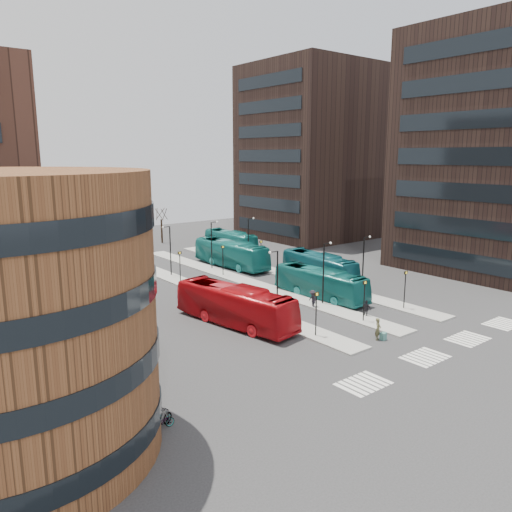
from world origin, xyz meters
TOP-DOWN VIEW (x-y plane):
  - ground at (0.00, 0.00)m, footprint 160.00×160.00m
  - island_left at (-4.00, 30.00)m, footprint 2.50×45.00m
  - island_mid at (2.00, 30.00)m, footprint 2.50×45.00m
  - island_right at (8.00, 30.00)m, footprint 2.50×45.00m
  - suitcase at (-0.58, 8.14)m, footprint 0.52×0.42m
  - red_bus at (-7.74, 18.64)m, footprint 4.89×12.85m
  - teal_bus_a at (4.19, 19.91)m, footprint 3.07×11.34m
  - teal_bus_b at (5.42, 37.64)m, footprint 3.49×12.86m
  - teal_bus_c at (9.54, 25.37)m, footprint 4.07×11.79m
  - teal_bus_d at (12.07, 47.06)m, footprint 2.74×11.14m
  - traveller at (-0.90, 8.45)m, footprint 0.78×0.65m
  - commuter_a at (-4.37, 15.13)m, footprint 1.02×0.92m
  - commuter_b at (2.94, 12.78)m, footprint 0.51×0.97m
  - commuter_c at (1.04, 17.85)m, footprint 0.94×1.29m
  - bicycle_near at (-21.00, 7.22)m, footprint 1.57×0.56m
  - bicycle_mid at (-21.00, 7.28)m, footprint 1.89×1.16m
  - bicycle_far at (-21.00, 9.03)m, footprint 1.89×0.70m
  - crosswalk_stripes at (1.75, 4.00)m, footprint 22.35×2.40m
  - tower_near at (31.98, 16.00)m, footprint 20.12×20.00m
  - tower_far at (31.98, 50.00)m, footprint 20.12×20.00m
  - sign_poles at (1.60, 23.00)m, footprint 12.45×22.12m
  - lamp_posts at (2.64, 28.00)m, footprint 14.04×20.24m
  - bare_trees at (2.67, 62.67)m, footprint 10.97×8.14m

SIDE VIEW (x-z plane):
  - ground at x=0.00m, z-range 0.00..0.00m
  - crosswalk_stripes at x=1.75m, z-range 0.00..0.01m
  - island_left at x=-4.00m, z-range 0.00..0.15m
  - island_mid at x=2.00m, z-range 0.00..0.15m
  - island_right at x=8.00m, z-range 0.00..0.15m
  - suitcase at x=-0.58m, z-range 0.00..0.61m
  - bicycle_near at x=-21.00m, z-range 0.00..0.82m
  - bicycle_far at x=-21.00m, z-range 0.00..0.99m
  - bicycle_mid at x=-21.00m, z-range 0.00..1.10m
  - commuter_b at x=2.94m, z-range 0.00..1.58m
  - commuter_a at x=-4.37m, z-range 0.00..1.73m
  - commuter_c at x=1.04m, z-range 0.00..1.79m
  - traveller at x=-0.90m, z-range 0.00..1.82m
  - teal_bus_d at x=12.07m, z-range 0.00..3.10m
  - teal_bus_a at x=4.19m, z-range 0.00..3.13m
  - teal_bus_c at x=9.54m, z-range 0.00..3.22m
  - red_bus at x=-7.74m, z-range 0.00..3.49m
  - teal_bus_b at x=5.42m, z-range 0.00..3.55m
  - sign_poles at x=1.60m, z-range 0.58..4.23m
  - bare_trees at x=2.67m, z-range -0.22..5.67m
  - lamp_posts at x=2.64m, z-range 0.52..6.64m
  - tower_near at x=31.98m, z-range 0.00..30.00m
  - tower_far at x=31.98m, z-range 0.00..30.00m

